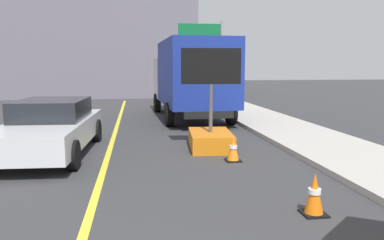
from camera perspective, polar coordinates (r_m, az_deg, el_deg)
name	(u,v)px	position (r m, az deg, el deg)	size (l,w,h in m)	color
lane_center_stripe	(98,187)	(7.32, -13.99, -9.74)	(0.14, 36.00, 0.01)	yellow
arrow_board_trailer	(211,131)	(10.26, 2.82, -1.66)	(1.60, 1.88, 2.70)	orange
box_truck	(191,77)	(16.07, -0.15, 6.50)	(2.90, 7.29, 3.25)	black
pickup_car	(51,127)	(10.22, -20.50, -0.98)	(2.18, 4.91, 1.38)	silver
highway_guide_sign	(209,47)	(23.52, 2.63, 10.99)	(2.79, 0.18, 5.00)	gray
far_building_block	(77,43)	(30.80, -17.01, 11.14)	(17.61, 7.69, 8.11)	slate
traffic_cone_near_sign	(314,194)	(6.04, 18.02, -10.65)	(0.36, 0.36, 0.64)	black
traffic_cone_mid_lane	(233,149)	(8.95, 6.25, -4.38)	(0.36, 0.36, 0.59)	black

